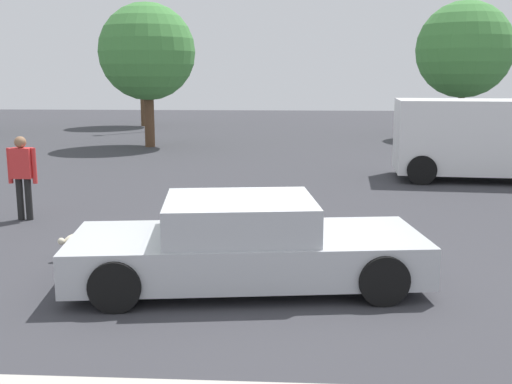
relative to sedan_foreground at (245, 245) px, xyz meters
name	(u,v)px	position (x,y,z in m)	size (l,w,h in m)	color
ground_plane	(251,279)	(0.05, 0.22, -0.56)	(80.00, 80.00, 0.00)	#38383D
sedan_foreground	(245,245)	(0.00, 0.00, 0.00)	(4.86, 2.37, 1.20)	#B7BABF
dog	(80,240)	(-2.68, 1.11, -0.28)	(0.52, 0.49, 0.43)	beige
van_white	(496,137)	(6.05, 8.73, 0.60)	(5.34, 2.58, 2.15)	white
pedestrian	(22,171)	(-4.61, 3.52, 0.42)	(0.57, 0.25, 1.64)	black
light_post_near	(150,48)	(-6.31, 22.18, 3.47)	(0.44, 0.44, 5.87)	gray
tree_back_left	(147,52)	(-4.96, 15.80, 3.08)	(3.69, 3.69, 5.50)	brown
tree_back_right	(464,50)	(8.03, 19.74, 3.28)	(4.15, 4.15, 5.92)	brown
tree_far_right	(142,42)	(-7.48, 25.34, 3.95)	(3.75, 3.75, 6.40)	brown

